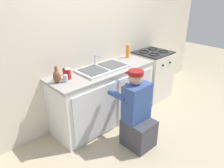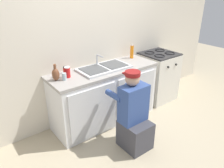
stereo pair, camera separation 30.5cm
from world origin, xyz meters
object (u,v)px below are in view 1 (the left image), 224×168
(soap_bottle_orange, at_px, (128,51))
(spice_bottle_pepper, at_px, (57,76))
(vase_decorative, at_px, (57,76))
(sink_double_basin, at_px, (103,68))
(stove_range, at_px, (152,75))
(spice_bottle_red, at_px, (64,72))
(plumber_person, at_px, (137,116))
(soda_cup_red, at_px, (68,74))
(water_glass, at_px, (66,78))

(soap_bottle_orange, bearing_deg, spice_bottle_pepper, -178.99)
(vase_decorative, bearing_deg, sink_double_basin, -2.65)
(spice_bottle_pepper, bearing_deg, stove_range, -3.49)
(soap_bottle_orange, xyz_separation_m, spice_bottle_red, (-1.26, 0.05, -0.06))
(plumber_person, distance_m, soda_cup_red, 1.10)
(sink_double_basin, height_order, soda_cup_red, sink_double_basin)
(sink_double_basin, xyz_separation_m, spice_bottle_red, (-0.56, 0.20, 0.03))
(vase_decorative, bearing_deg, soda_cup_red, 2.26)
(plumber_person, height_order, spice_bottle_red, plumber_person)
(stove_range, distance_m, vase_decorative, 2.10)
(sink_double_basin, distance_m, spice_bottle_pepper, 0.73)
(sink_double_basin, bearing_deg, soda_cup_red, 175.91)
(plumber_person, relative_size, soda_cup_red, 7.26)
(spice_bottle_pepper, xyz_separation_m, soap_bottle_orange, (1.42, 0.02, 0.06))
(water_glass, bearing_deg, soap_bottle_orange, 6.85)
(soap_bottle_orange, height_order, spice_bottle_red, soap_bottle_orange)
(water_glass, relative_size, soap_bottle_orange, 0.40)
(spice_bottle_red, bearing_deg, spice_bottle_pepper, -153.88)
(spice_bottle_pepper, bearing_deg, soap_bottle_orange, 1.01)
(sink_double_basin, bearing_deg, soap_bottle_orange, 11.62)
(sink_double_basin, xyz_separation_m, soda_cup_red, (-0.59, 0.04, 0.06))
(water_glass, xyz_separation_m, soap_bottle_orange, (1.37, 0.16, 0.06))
(soda_cup_red, distance_m, soap_bottle_orange, 1.30)
(plumber_person, bearing_deg, soda_cup_red, 123.06)
(water_glass, height_order, soda_cup_red, soda_cup_red)
(plumber_person, bearing_deg, soap_bottle_orange, 50.22)
(stove_range, relative_size, soap_bottle_orange, 3.78)
(stove_range, height_order, plumber_person, plumber_person)
(stove_range, distance_m, spice_bottle_red, 1.90)
(stove_range, xyz_separation_m, water_glass, (-1.94, -0.02, 0.49))
(plumber_person, height_order, vase_decorative, vase_decorative)
(soda_cup_red, height_order, soap_bottle_orange, soap_bottle_orange)
(sink_double_basin, bearing_deg, plumber_person, -94.70)
(water_glass, relative_size, vase_decorative, 0.43)
(water_glass, bearing_deg, vase_decorative, 149.23)
(stove_range, distance_m, soap_bottle_orange, 0.81)
(water_glass, xyz_separation_m, soda_cup_red, (0.08, 0.06, 0.03))
(stove_range, xyz_separation_m, spice_bottle_red, (-1.83, 0.20, 0.49))
(stove_range, relative_size, plumber_person, 0.86)
(sink_double_basin, bearing_deg, water_glass, -178.21)
(vase_decorative, distance_m, soap_bottle_orange, 1.47)
(sink_double_basin, height_order, stove_range, sink_double_basin)
(soap_bottle_orange, bearing_deg, sink_double_basin, -168.38)
(stove_range, bearing_deg, vase_decorative, 178.94)
(soap_bottle_orange, distance_m, spice_bottle_red, 1.26)
(water_glass, distance_m, vase_decorative, 0.12)
(sink_double_basin, bearing_deg, stove_range, -0.10)
(sink_double_basin, height_order, water_glass, sink_double_basin)
(sink_double_basin, height_order, vase_decorative, vase_decorative)
(sink_double_basin, xyz_separation_m, plumber_person, (-0.06, -0.77, -0.47))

